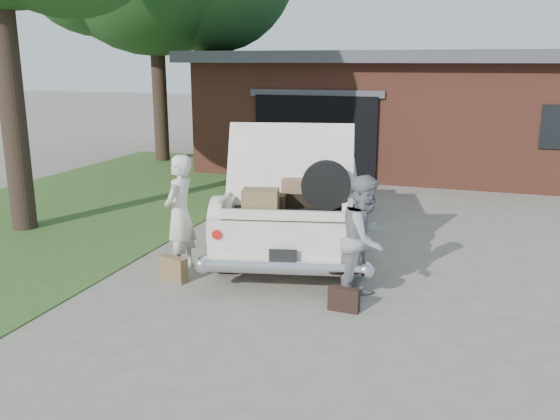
% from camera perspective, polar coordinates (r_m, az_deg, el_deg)
% --- Properties ---
extents(ground, '(90.00, 90.00, 0.00)m').
position_cam_1_polar(ground, '(7.79, -1.41, -8.90)').
color(ground, gray).
rests_on(ground, ground).
extents(grass_strip, '(6.00, 16.00, 0.02)m').
position_cam_1_polar(grass_strip, '(12.93, -20.18, -0.32)').
color(grass_strip, '#2D4C1E').
rests_on(grass_strip, ground).
extents(house, '(12.80, 7.80, 3.30)m').
position_cam_1_polar(house, '(18.32, 13.97, 9.44)').
color(house, brown).
rests_on(house, ground).
extents(sedan, '(3.27, 5.84, 2.18)m').
position_cam_1_polar(sedan, '(10.26, 1.76, 1.53)').
color(sedan, white).
rests_on(sedan, ground).
extents(woman_left, '(0.42, 0.64, 1.74)m').
position_cam_1_polar(woman_left, '(8.83, -9.63, -0.35)').
color(woman_left, beige).
rests_on(woman_left, ground).
extents(woman_right, '(0.81, 0.94, 1.66)m').
position_cam_1_polar(woman_right, '(7.70, 8.18, -2.75)').
color(woman_right, gray).
rests_on(woman_right, ground).
extents(suitcase_left, '(0.48, 0.28, 0.35)m').
position_cam_1_polar(suitcase_left, '(8.61, -10.23, -5.59)').
color(suitcase_left, brown).
rests_on(suitcase_left, ground).
extents(suitcase_right, '(0.40, 0.15, 0.30)m').
position_cam_1_polar(suitcase_right, '(7.54, 6.17, -8.56)').
color(suitcase_right, black).
rests_on(suitcase_right, ground).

